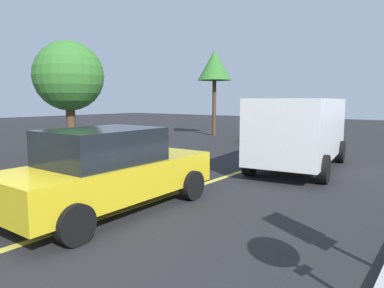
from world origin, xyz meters
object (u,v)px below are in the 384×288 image
at_px(tree_left_verge, 69,77).
at_px(tree_centre_verge, 214,66).
at_px(white_van, 301,129).
at_px(car_yellow_behind_van, 109,170).
at_px(car_red_mid_road, 281,127).

bearing_deg(tree_left_verge, tree_centre_verge, -4.23).
bearing_deg(white_van, tree_left_verge, 105.78).
xyz_separation_m(tree_left_verge, tree_centre_verge, (9.51, -0.70, 1.10)).
height_order(car_yellow_behind_van, tree_centre_verge, tree_centre_verge).
xyz_separation_m(car_red_mid_road, tree_left_verge, (-8.17, 5.58, 2.27)).
distance_m(car_red_mid_road, car_yellow_behind_van, 12.27).
height_order(car_red_mid_road, tree_left_verge, tree_left_verge).
relative_size(car_yellow_behind_van, tree_left_verge, 0.97).
bearing_deg(tree_left_verge, white_van, -74.22).
bearing_deg(tree_centre_verge, car_red_mid_road, -105.34).
height_order(white_van, tree_centre_verge, tree_centre_verge).
height_order(white_van, car_red_mid_road, white_van).
relative_size(car_yellow_behind_van, tree_centre_verge, 0.85).
bearing_deg(car_yellow_behind_van, tree_centre_verge, 25.83).
bearing_deg(white_van, car_red_mid_road, 28.22).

